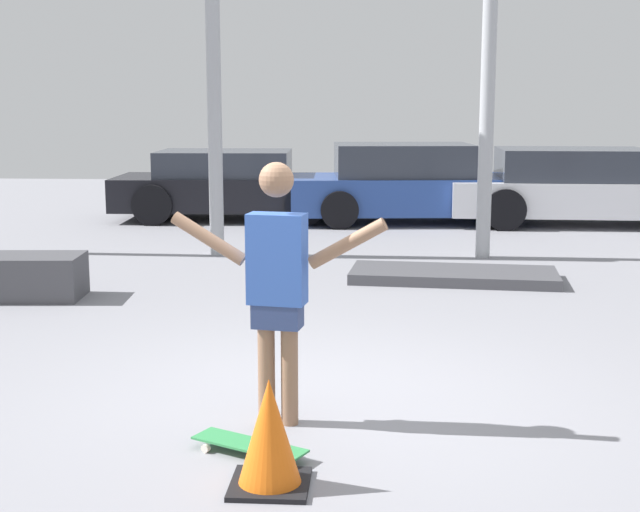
% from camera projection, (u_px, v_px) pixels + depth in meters
% --- Properties ---
extents(ground_plane, '(36.00, 36.00, 0.00)m').
position_uv_depth(ground_plane, '(319.00, 401.00, 6.52)').
color(ground_plane, gray).
extents(skateboarder, '(1.47, 0.32, 1.78)m').
position_uv_depth(skateboarder, '(277.00, 278.00, 5.91)').
color(skateboarder, '#8C664C').
rests_on(skateboarder, ground_plane).
extents(skateboard, '(0.77, 0.53, 0.08)m').
position_uv_depth(skateboard, '(249.00, 445.00, 5.53)').
color(skateboard, '#338C4C').
rests_on(skateboard, ground_plane).
extents(manual_pad, '(2.57, 1.22, 0.13)m').
position_uv_depth(manual_pad, '(453.00, 275.00, 10.86)').
color(manual_pad, '#47474C').
rests_on(manual_pad, ground_plane).
extents(canopy_support_left, '(5.37, 0.20, 5.00)m').
position_uv_depth(canopy_support_left, '(29.00, 32.00, 12.34)').
color(canopy_support_left, '#A5A8AD').
rests_on(canopy_support_left, ground_plane).
extents(parked_car_black, '(4.39, 2.11, 1.26)m').
position_uv_depth(parked_car_black, '(232.00, 185.00, 16.37)').
color(parked_car_black, black).
rests_on(parked_car_black, ground_plane).
extents(parked_car_blue, '(4.51, 2.23, 1.40)m').
position_uv_depth(parked_car_blue, '(409.00, 185.00, 15.97)').
color(parked_car_blue, '#284793').
rests_on(parked_car_blue, ground_plane).
extents(parked_car_white, '(4.63, 2.04, 1.33)m').
position_uv_depth(parked_car_white, '(578.00, 187.00, 15.66)').
color(parked_car_white, white).
rests_on(parked_car_white, ground_plane).
extents(traffic_cone, '(0.45, 0.45, 0.64)m').
position_uv_depth(traffic_cone, '(269.00, 435.00, 5.03)').
color(traffic_cone, black).
rests_on(traffic_cone, ground_plane).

